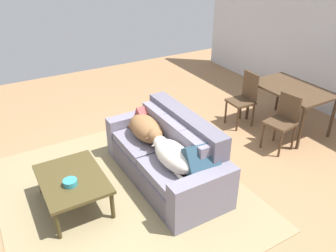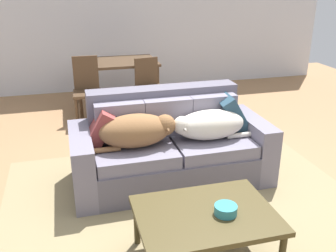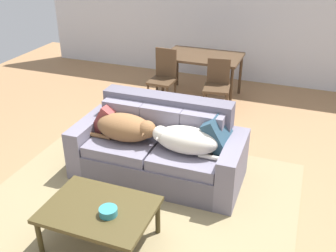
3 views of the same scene
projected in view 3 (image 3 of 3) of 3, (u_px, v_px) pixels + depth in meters
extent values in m
plane|color=#9B724C|center=(157.00, 190.00, 4.53)|extent=(10.00, 10.00, 0.00)
cube|color=silver|center=(237.00, 9.00, 7.24)|extent=(8.00, 0.12, 2.70)
cube|color=#907F59|center=(136.00, 207.00, 4.25)|extent=(3.37, 3.01, 0.01)
cube|color=#5D5967|center=(158.00, 164.00, 4.70)|extent=(1.61, 0.90, 0.35)
cube|color=slate|center=(127.00, 141.00, 4.72)|extent=(0.78, 0.86, 0.13)
cube|color=slate|center=(190.00, 153.00, 4.47)|extent=(0.78, 0.86, 0.13)
cube|color=#5D5967|center=(167.00, 113.00, 4.73)|extent=(1.60, 0.25, 0.46)
cube|color=slate|center=(124.00, 116.00, 4.74)|extent=(0.49, 0.16, 0.38)
cube|color=slate|center=(162.00, 122.00, 4.59)|extent=(0.49, 0.16, 0.38)
cube|color=slate|center=(202.00, 129.00, 4.44)|extent=(0.49, 0.16, 0.38)
cube|color=slate|center=(91.00, 141.00, 4.92)|extent=(0.21, 0.89, 0.62)
cube|color=slate|center=(232.00, 169.00, 4.36)|extent=(0.21, 0.89, 0.62)
ellipsoid|color=brown|center=(125.00, 127.00, 4.55)|extent=(0.69, 0.39, 0.32)
sphere|color=brown|center=(147.00, 129.00, 4.42)|extent=(0.21, 0.21, 0.21)
cone|color=brown|center=(144.00, 134.00, 4.35)|extent=(0.09, 0.11, 0.09)
cylinder|color=brown|center=(99.00, 136.00, 4.64)|extent=(0.31, 0.05, 0.05)
ellipsoid|color=beige|center=(187.00, 140.00, 4.30)|extent=(0.71, 0.36, 0.30)
sphere|color=beige|center=(160.00, 134.00, 4.36)|extent=(0.18, 0.18, 0.18)
cone|color=#A69E92|center=(158.00, 138.00, 4.30)|extent=(0.08, 0.10, 0.08)
cylinder|color=beige|center=(213.00, 158.00, 4.20)|extent=(0.32, 0.05, 0.05)
cube|color=brown|center=(108.00, 116.00, 4.80)|extent=(0.33, 0.38, 0.39)
cube|color=#29475A|center=(219.00, 134.00, 4.36)|extent=(0.36, 0.43, 0.42)
cube|color=#473B1E|center=(99.00, 210.00, 3.59)|extent=(1.01, 0.74, 0.04)
cylinder|color=#3C3219|center=(40.00, 238.00, 3.56)|extent=(0.05, 0.05, 0.39)
cylinder|color=#3C3219|center=(78.00, 197.00, 4.10)|extent=(0.05, 0.05, 0.39)
cylinder|color=#3C3219|center=(158.00, 218.00, 3.81)|extent=(0.05, 0.05, 0.39)
cylinder|color=teal|center=(108.00, 212.00, 3.48)|extent=(0.17, 0.17, 0.07)
cube|color=#4B3522|center=(203.00, 56.00, 6.67)|extent=(1.30, 0.85, 0.04)
cylinder|color=#402D1D|center=(163.00, 80.00, 6.71)|extent=(0.05, 0.05, 0.72)
cylinder|color=#402D1D|center=(231.00, 89.00, 6.34)|extent=(0.05, 0.05, 0.72)
cylinder|color=#402D1D|center=(177.00, 67.00, 7.34)|extent=(0.05, 0.05, 0.72)
cylinder|color=#402D1D|center=(240.00, 75.00, 6.97)|extent=(0.05, 0.05, 0.72)
cube|color=#4B3522|center=(162.00, 81.00, 6.41)|extent=(0.42, 0.42, 0.04)
cube|color=#4B3522|center=(166.00, 63.00, 6.43)|extent=(0.36, 0.05, 0.49)
cylinder|color=#43301F|center=(148.00, 97.00, 6.44)|extent=(0.04, 0.04, 0.43)
cylinder|color=#43301F|center=(167.00, 100.00, 6.32)|extent=(0.04, 0.04, 0.43)
cylinder|color=#43301F|center=(157.00, 90.00, 6.71)|extent=(0.04, 0.04, 0.43)
cylinder|color=#43301F|center=(175.00, 93.00, 6.60)|extent=(0.04, 0.04, 0.43)
cube|color=#4B3522|center=(217.00, 89.00, 6.11)|extent=(0.45, 0.45, 0.04)
cube|color=#4B3522|center=(219.00, 71.00, 6.16)|extent=(0.36, 0.09, 0.41)
cylinder|color=#43301F|center=(204.00, 106.00, 6.10)|extent=(0.04, 0.04, 0.44)
cylinder|color=#43301F|center=(226.00, 108.00, 6.04)|extent=(0.04, 0.04, 0.44)
cylinder|color=#43301F|center=(206.00, 98.00, 6.40)|extent=(0.04, 0.04, 0.44)
cylinder|color=#43301F|center=(227.00, 99.00, 6.34)|extent=(0.04, 0.04, 0.44)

